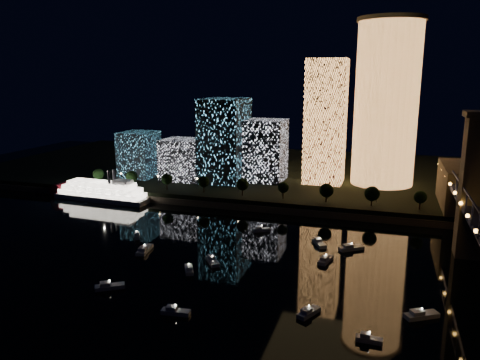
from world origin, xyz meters
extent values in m
plane|color=black|center=(0.00, 0.00, 0.00)|extent=(520.00, 520.00, 0.00)
cube|color=black|center=(0.00, 160.00, 2.50)|extent=(420.00, 160.00, 5.00)
cube|color=#6B5E4C|center=(0.00, 82.00, 1.50)|extent=(420.00, 6.00, 3.00)
cylinder|color=#F59B4E|center=(33.08, 135.41, 46.49)|extent=(32.00, 32.00, 82.99)
cylinder|color=#6B5E4C|center=(33.08, 135.41, 88.99)|extent=(34.00, 34.00, 2.00)
cube|color=#F59B4E|center=(3.08, 130.13, 37.59)|extent=(20.49, 20.49, 65.19)
cube|color=silver|center=(-31.50, 125.65, 21.60)|extent=(26.98, 22.83, 33.21)
cube|color=#5DCDFF|center=(-49.57, 118.39, 27.31)|extent=(22.31, 29.01, 44.63)
cube|color=silver|center=(-71.94, 113.53, 16.21)|extent=(22.41, 20.38, 22.41)
cube|color=#5DCDFF|center=(-99.09, 112.40, 17.81)|extent=(18.31, 20.14, 25.63)
cube|color=#6B5E4C|center=(65.00, 50.00, 24.00)|extent=(11.00, 9.00, 48.00)
cube|color=#6B5E4C|center=(65.00, 100.00, 11.50)|extent=(12.00, 40.00, 23.00)
cube|color=#181D4F|center=(60.00, 36.00, 21.50)|extent=(0.50, 0.50, 7.00)
cube|color=#181D4F|center=(60.00, 60.00, 21.50)|extent=(0.50, 0.50, 7.00)
sphere|color=#FDA237|center=(59.50, 45.00, 19.80)|extent=(1.20, 1.20, 1.20)
sphere|color=#FDA237|center=(59.50, 90.00, 19.80)|extent=(1.20, 1.20, 1.20)
cube|color=silver|center=(-100.48, 76.40, 1.27)|extent=(51.12, 14.12, 2.53)
cube|color=white|center=(-100.48, 76.40, 3.69)|extent=(46.86, 12.86, 2.32)
cube|color=white|center=(-100.48, 76.40, 6.01)|extent=(42.59, 11.60, 2.32)
cube|color=white|center=(-100.48, 76.40, 8.33)|extent=(36.22, 10.22, 2.32)
cube|color=silver|center=(-87.85, 75.76, 10.33)|extent=(8.74, 6.74, 1.90)
cylinder|color=black|center=(-94.27, 73.98, 12.65)|extent=(1.48, 1.48, 6.33)
cylinder|color=black|center=(-94.06, 78.19, 12.65)|extent=(1.48, 1.48, 6.33)
cylinder|color=maroon|center=(-125.75, 77.67, 3.16)|extent=(7.85, 9.85, 7.38)
cube|color=silver|center=(33.72, -16.79, 0.60)|extent=(6.22, 2.11, 1.20)
cube|color=silver|center=(32.79, -16.77, 1.70)|extent=(2.20, 1.65, 1.00)
sphere|color=white|center=(33.72, -16.79, 2.60)|extent=(0.36, 0.36, 0.36)
cube|color=silver|center=(-15.33, -18.40, 0.60)|extent=(7.88, 3.25, 1.20)
cube|color=silver|center=(-16.48, -18.52, 1.70)|extent=(2.88, 2.26, 1.00)
sphere|color=white|center=(-15.33, -18.40, 2.60)|extent=(0.36, 0.36, 0.36)
cube|color=silver|center=(17.61, 29.34, 0.60)|extent=(4.64, 8.78, 1.20)
cube|color=silver|center=(17.30, 28.12, 1.70)|extent=(2.83, 3.37, 1.00)
sphere|color=white|center=(17.61, 29.34, 2.60)|extent=(0.36, 0.36, 0.36)
cube|color=silver|center=(-55.59, 32.04, 0.60)|extent=(5.07, 6.69, 1.20)
cube|color=silver|center=(-55.10, 31.19, 1.70)|extent=(2.61, 2.83, 1.00)
sphere|color=white|center=(-55.59, 32.04, 2.60)|extent=(0.36, 0.36, 0.36)
cube|color=silver|center=(18.07, -8.16, 0.60)|extent=(5.61, 7.93, 1.20)
cube|color=silver|center=(17.56, -9.19, 1.70)|extent=(2.97, 3.28, 1.00)
sphere|color=white|center=(18.07, -8.16, 2.60)|extent=(0.36, 0.36, 0.36)
cube|color=silver|center=(46.17, -0.82, 0.60)|extent=(9.25, 7.27, 1.20)
cube|color=silver|center=(45.01, -1.54, 1.70)|extent=(3.95, 3.69, 1.00)
sphere|color=white|center=(46.17, -0.82, 2.60)|extent=(0.36, 0.36, 0.36)
cube|color=silver|center=(13.17, 44.85, 0.60)|extent=(6.53, 9.00, 1.20)
cube|color=silver|center=(12.56, 46.01, 1.70)|extent=(3.43, 3.75, 1.00)
sphere|color=white|center=(13.17, 44.85, 2.60)|extent=(0.36, 0.36, 0.36)
cube|color=silver|center=(-18.40, 16.77, 0.60)|extent=(7.18, 8.33, 1.20)
cube|color=silver|center=(-19.15, 17.78, 1.70)|extent=(3.51, 3.66, 1.00)
sphere|color=white|center=(-18.40, 16.77, 2.60)|extent=(0.36, 0.36, 0.36)
cube|color=silver|center=(-40.30, -10.48, 0.60)|extent=(8.60, 6.96, 1.20)
cube|color=silver|center=(-41.37, -11.18, 1.70)|extent=(3.70, 3.49, 1.00)
sphere|color=white|center=(-40.30, -10.48, 2.60)|extent=(0.36, 0.36, 0.36)
cube|color=silver|center=(-45.27, 19.38, 0.60)|extent=(4.47, 10.11, 1.20)
cube|color=silver|center=(-45.07, 17.93, 1.70)|extent=(3.00, 3.74, 1.00)
sphere|color=white|center=(-45.27, 19.38, 2.60)|extent=(0.36, 0.36, 0.36)
cube|color=silver|center=(-11.11, 53.32, 0.60)|extent=(7.13, 5.27, 1.20)
cube|color=silver|center=(-12.02, 52.82, 1.70)|extent=(2.99, 2.74, 1.00)
sphere|color=white|center=(-11.11, 53.32, 2.60)|extent=(0.36, 0.36, 0.36)
cube|color=silver|center=(25.00, 43.30, 0.60)|extent=(9.12, 7.78, 1.20)
cube|color=silver|center=(23.90, 42.49, 1.70)|extent=(3.99, 3.82, 1.00)
sphere|color=white|center=(25.00, 43.30, 2.60)|extent=(0.36, 0.36, 0.36)
cube|color=silver|center=(-23.13, 8.07, 0.60)|extent=(5.60, 7.76, 1.20)
cube|color=silver|center=(-22.61, 7.07, 1.70)|extent=(2.94, 3.23, 1.00)
sphere|color=white|center=(-23.13, 8.07, 2.60)|extent=(0.36, 0.36, 0.36)
cylinder|color=black|center=(-110.00, 88.00, 7.00)|extent=(0.70, 0.70, 4.00)
sphere|color=black|center=(-110.00, 88.00, 10.50)|extent=(5.96, 5.96, 5.96)
cylinder|color=black|center=(-90.00, 88.00, 7.00)|extent=(0.70, 0.70, 4.00)
sphere|color=black|center=(-90.00, 88.00, 10.50)|extent=(5.97, 5.97, 5.97)
cylinder|color=black|center=(-70.00, 88.00, 7.00)|extent=(0.70, 0.70, 4.00)
sphere|color=black|center=(-70.00, 88.00, 10.50)|extent=(5.65, 5.65, 5.65)
cylinder|color=black|center=(-50.00, 88.00, 7.00)|extent=(0.70, 0.70, 4.00)
sphere|color=black|center=(-50.00, 88.00, 10.50)|extent=(5.62, 5.62, 5.62)
cylinder|color=black|center=(-30.00, 88.00, 7.00)|extent=(0.70, 0.70, 4.00)
sphere|color=black|center=(-30.00, 88.00, 10.50)|extent=(5.88, 5.88, 5.88)
cylinder|color=black|center=(-10.00, 88.00, 7.00)|extent=(0.70, 0.70, 4.00)
sphere|color=black|center=(-10.00, 88.00, 10.50)|extent=(5.24, 5.24, 5.24)
cylinder|color=black|center=(10.00, 88.00, 7.00)|extent=(0.70, 0.70, 4.00)
sphere|color=black|center=(10.00, 88.00, 10.50)|extent=(6.47, 6.47, 6.47)
cylinder|color=black|center=(30.00, 88.00, 7.00)|extent=(0.70, 0.70, 4.00)
sphere|color=black|center=(30.00, 88.00, 10.50)|extent=(6.69, 6.69, 6.69)
cylinder|color=black|center=(50.00, 88.00, 7.00)|extent=(0.70, 0.70, 4.00)
sphere|color=black|center=(50.00, 88.00, 10.50)|extent=(5.57, 5.57, 5.57)
cylinder|color=black|center=(-100.00, 94.00, 7.50)|extent=(0.24, 0.24, 5.00)
sphere|color=#FFCC7F|center=(-100.00, 94.00, 10.30)|extent=(0.70, 0.70, 0.70)
cylinder|color=black|center=(-78.00, 94.00, 7.50)|extent=(0.24, 0.24, 5.00)
sphere|color=#FFCC7F|center=(-78.00, 94.00, 10.30)|extent=(0.70, 0.70, 0.70)
cylinder|color=black|center=(-56.00, 94.00, 7.50)|extent=(0.24, 0.24, 5.00)
sphere|color=#FFCC7F|center=(-56.00, 94.00, 10.30)|extent=(0.70, 0.70, 0.70)
cylinder|color=black|center=(-34.00, 94.00, 7.50)|extent=(0.24, 0.24, 5.00)
sphere|color=#FFCC7F|center=(-34.00, 94.00, 10.30)|extent=(0.70, 0.70, 0.70)
cylinder|color=black|center=(-12.00, 94.00, 7.50)|extent=(0.24, 0.24, 5.00)
sphere|color=#FFCC7F|center=(-12.00, 94.00, 10.30)|extent=(0.70, 0.70, 0.70)
cylinder|color=black|center=(10.00, 94.00, 7.50)|extent=(0.24, 0.24, 5.00)
sphere|color=#FFCC7F|center=(10.00, 94.00, 10.30)|extent=(0.70, 0.70, 0.70)
cylinder|color=black|center=(32.00, 94.00, 7.50)|extent=(0.24, 0.24, 5.00)
sphere|color=#FFCC7F|center=(32.00, 94.00, 10.30)|extent=(0.70, 0.70, 0.70)
camera|label=1|loc=(34.60, -120.35, 61.06)|focal=35.00mm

